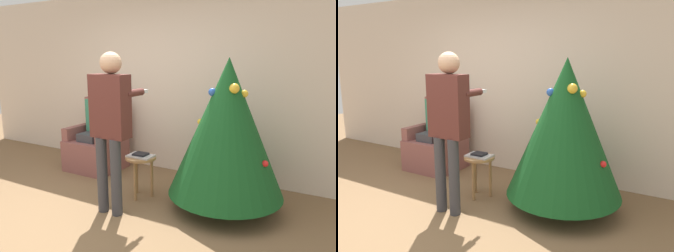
{
  "view_description": "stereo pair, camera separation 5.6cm",
  "coord_description": "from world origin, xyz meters",
  "views": [
    {
      "loc": [
        2.45,
        -2.1,
        1.71
      ],
      "look_at": [
        0.77,
        0.94,
        0.99
      ],
      "focal_mm": 35.0,
      "sensor_mm": 36.0,
      "label": 1
    },
    {
      "loc": [
        2.5,
        -2.07,
        1.71
      ],
      "look_at": [
        0.77,
        0.94,
        0.99
      ],
      "focal_mm": 35.0,
      "sensor_mm": 36.0,
      "label": 2
    }
  ],
  "objects": [
    {
      "name": "side_stool",
      "position": [
        0.29,
        1.11,
        0.43
      ],
      "size": [
        0.38,
        0.38,
        0.52
      ],
      "color": "#A37547",
      "rests_on": "ground_plane"
    },
    {
      "name": "armchair",
      "position": [
        -0.91,
        1.71,
        0.37
      ],
      "size": [
        0.77,
        0.71,
        1.09
      ],
      "color": "brown",
      "rests_on": "ground_plane"
    },
    {
      "name": "christmas_tree",
      "position": [
        1.31,
        1.3,
        0.96
      ],
      "size": [
        1.3,
        1.3,
        1.72
      ],
      "color": "brown",
      "rests_on": "ground_plane"
    },
    {
      "name": "book",
      "position": [
        0.29,
        1.11,
        0.56
      ],
      "size": [
        0.17,
        0.14,
        0.02
      ],
      "color": "black",
      "rests_on": "laptop"
    },
    {
      "name": "wall_back",
      "position": [
        0.0,
        2.23,
        1.35
      ],
      "size": [
        8.0,
        0.06,
        2.7
      ],
      "color": "beige",
      "rests_on": "ground_plane"
    },
    {
      "name": "laptop",
      "position": [
        0.29,
        1.11,
        0.53
      ],
      "size": [
        0.31,
        0.21,
        0.02
      ],
      "color": "silver",
      "rests_on": "side_stool"
    },
    {
      "name": "person_seated",
      "position": [
        -0.91,
        1.68,
        0.72
      ],
      "size": [
        0.36,
        0.46,
        1.29
      ],
      "color": "#38383D",
      "rests_on": "ground_plane"
    },
    {
      "name": "ground_plane",
      "position": [
        0.0,
        0.0,
        0.0
      ],
      "size": [
        14.0,
        14.0,
        0.0
      ],
      "primitive_type": "plane",
      "color": "brown"
    },
    {
      "name": "person_standing",
      "position": [
        0.23,
        0.64,
        1.08
      ],
      "size": [
        0.45,
        0.57,
        1.78
      ],
      "color": "#38383D",
      "rests_on": "ground_plane"
    }
  ]
}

